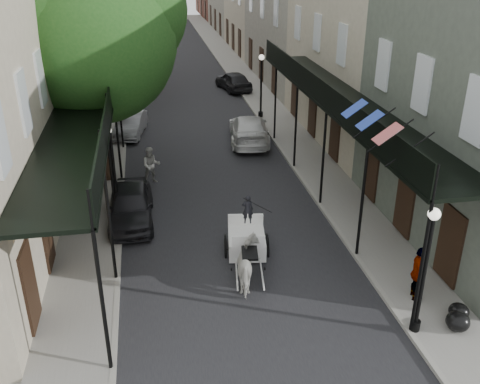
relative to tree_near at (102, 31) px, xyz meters
name	(u,v)px	position (x,y,z in m)	size (l,w,h in m)	color
ground	(253,305)	(4.20, -10.18, -6.49)	(140.00, 140.00, 0.00)	gray
road	(190,112)	(4.20, 9.82, -6.48)	(8.00, 90.00, 0.01)	black
sidewalk_left	(109,116)	(-0.80, 9.82, -6.43)	(2.20, 90.00, 0.12)	gray
sidewalk_right	(268,108)	(9.20, 9.82, -6.43)	(2.20, 90.00, 0.12)	gray
building_row_left	(57,10)	(-4.40, 19.82, -1.24)	(5.00, 80.00, 10.50)	#B9AD94
building_row_right	(286,5)	(12.80, 19.82, -1.24)	(5.00, 80.00, 10.50)	gray
gallery_left	(88,113)	(-0.59, -3.20, -2.44)	(2.20, 18.05, 4.88)	black
gallery_right	(338,101)	(8.99, -3.20, -2.44)	(2.20, 18.05, 4.88)	black
tree_near	(102,31)	(0.00, 0.00, 0.00)	(7.31, 6.80, 9.63)	#382619
tree_far	(114,9)	(-0.05, 14.00, -0.65)	(6.45, 6.00, 8.61)	#382619
lamppost_right_near	(425,270)	(8.30, -12.18, -4.44)	(0.32, 0.32, 3.71)	black
lamppost_left	(112,172)	(0.10, -4.18, -4.44)	(0.32, 0.32, 3.71)	black
lamppost_right_far	(261,85)	(8.30, 7.82, -4.44)	(0.32, 0.32, 3.71)	black
horse	(250,265)	(4.31, -9.16, -5.76)	(0.78, 1.72, 1.45)	beige
carriage	(246,224)	(4.62, -6.91, -5.54)	(1.67, 2.29, 2.43)	black
pedestrian_walking	(151,165)	(1.55, -0.70, -5.66)	(0.81, 0.63, 1.66)	#A3A19A
pedestrian_sidewalk_left	(90,116)	(-1.60, 7.09, -5.58)	(1.02, 0.59, 1.58)	gray
pedestrian_sidewalk_right	(418,274)	(8.97, -10.84, -5.51)	(1.00, 0.42, 1.71)	gray
car_left_near	(131,205)	(0.68, -4.23, -5.79)	(1.64, 4.07, 1.39)	black
car_left_mid	(131,124)	(0.60, 6.09, -5.88)	(1.29, 3.70, 1.22)	gray
car_left_far	(144,63)	(1.60, 22.08, -5.79)	(2.32, 5.02, 1.40)	black
car_right_near	(249,129)	(6.80, 3.82, -5.78)	(1.99, 4.89, 1.42)	silver
car_right_far	(233,81)	(7.80, 14.86, -5.80)	(1.62, 4.02, 1.37)	black
trash_bags	(458,317)	(9.54, -12.20, -6.11)	(0.90, 1.05, 0.55)	black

